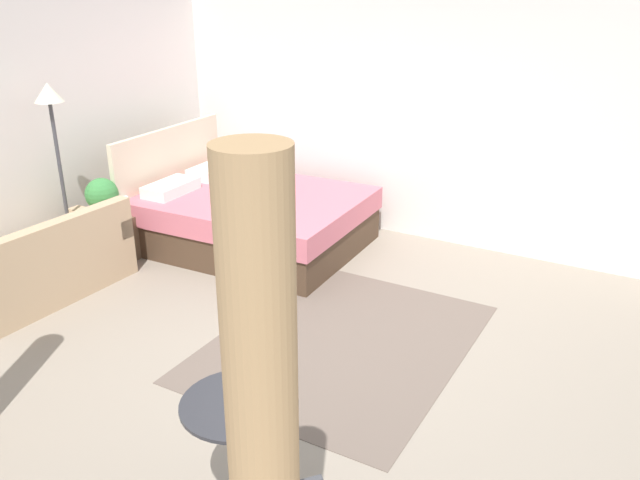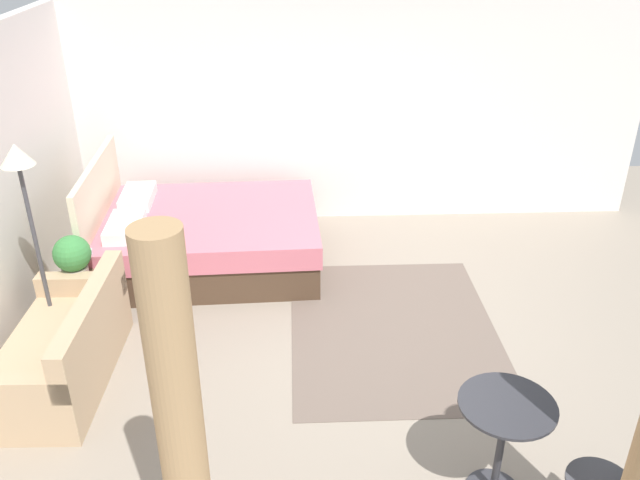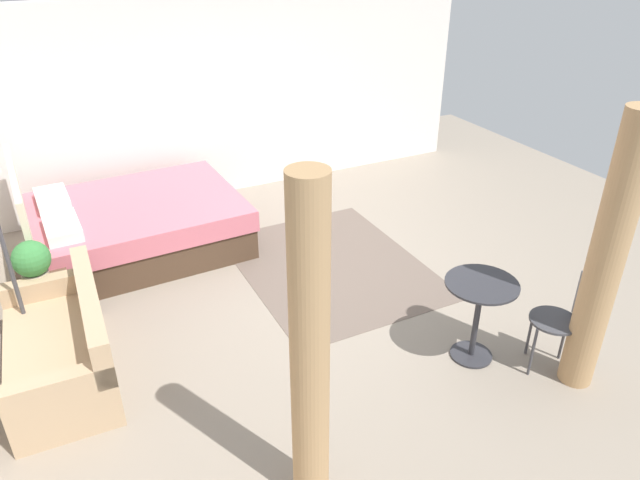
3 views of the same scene
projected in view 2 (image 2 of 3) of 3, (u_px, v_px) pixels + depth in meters
ground_plane at (384, 337)px, 5.81m from camera, size 8.22×9.63×0.02m
wall_right at (360, 114)px, 7.54m from camera, size 0.12×6.63×2.56m
area_rug at (393, 329)px, 5.90m from camera, size 2.36×1.85×0.01m
bed at (205, 237)px, 6.86m from camera, size 1.82×2.30×1.17m
couch at (64, 351)px, 5.17m from camera, size 1.55×0.80×0.77m
nightstand at (89, 294)px, 6.01m from camera, size 0.51×0.43×0.46m
potted_plant at (73, 256)px, 5.71m from camera, size 0.33×0.33×0.41m
vase at (87, 258)px, 5.97m from camera, size 0.11×0.11×0.16m
floor_lamp at (25, 195)px, 5.09m from camera, size 0.31×0.31×1.83m
balcony_table at (503, 432)px, 4.02m from camera, size 0.60×0.60×0.75m
curtain_right at (182, 438)px, 3.13m from camera, size 0.23×0.23×2.27m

